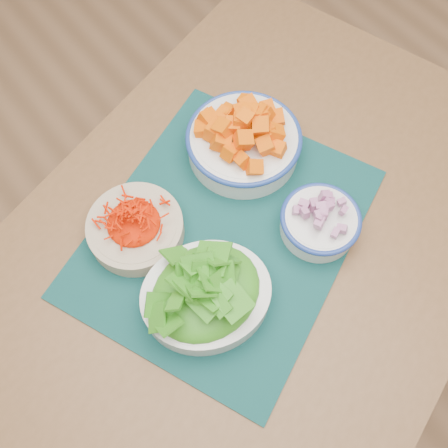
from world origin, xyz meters
The scene contains 7 objects.
ground centered at (0.00, 0.00, 0.00)m, with size 4.00×4.00×0.00m, color #AD7C53.
table centered at (-0.10, -0.16, 0.65)m, with size 1.40×1.13×0.75m.
placemat centered at (-0.12, -0.11, 0.75)m, with size 0.54×0.44×0.00m, color #082A2A.
carrot_bowl centered at (-0.25, -0.02, 0.78)m, with size 0.18×0.18×0.07m.
squash_bowl centered at (0.02, 0.00, 0.81)m, with size 0.27×0.27×0.11m.
lettuce_bowl centered at (-0.22, -0.20, 0.80)m, with size 0.28×0.26×0.10m.
onion_bowl centered at (0.02, -0.22, 0.79)m, with size 0.18×0.18×0.08m.
Camera 1 is at (-0.36, -0.42, 1.60)m, focal length 40.00 mm.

